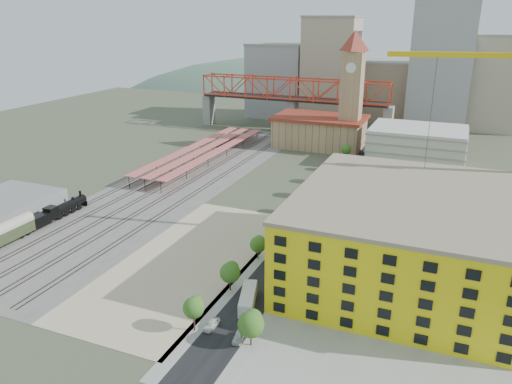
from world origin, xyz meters
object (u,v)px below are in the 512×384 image
at_px(site_trailer_c, 295,239).
at_px(site_trailer_b, 286,251).
at_px(locomotive, 60,210).
at_px(site_trailer_a, 248,299).
at_px(clock_tower, 352,80).
at_px(car_0, 212,325).
at_px(site_trailer_d, 310,221).
at_px(construction_building, 405,235).
at_px(coach, 1,234).

bearing_deg(site_trailer_c, site_trailer_b, -103.74).
height_order(locomotive, site_trailer_a, locomotive).
bearing_deg(clock_tower, site_trailer_b, -85.48).
height_order(site_trailer_c, car_0, site_trailer_c).
relative_size(clock_tower, site_trailer_d, 5.70).
height_order(construction_building, locomotive, construction_building).
xyz_separation_m(construction_building, locomotive, (-92.00, -2.67, -7.35)).
xyz_separation_m(site_trailer_c, car_0, (-3.00, -38.80, -0.71)).
bearing_deg(site_trailer_d, site_trailer_a, -93.25).
height_order(site_trailer_b, car_0, site_trailer_b).
bearing_deg(site_trailer_a, site_trailer_d, 73.44).
height_order(construction_building, site_trailer_a, construction_building).
bearing_deg(locomotive, site_trailer_d, 17.75).
xyz_separation_m(locomotive, site_trailer_d, (66.00, 21.12, -0.81)).
height_order(site_trailer_c, site_trailer_d, site_trailer_c).
distance_m(construction_building, site_trailer_c, 27.78).
relative_size(site_trailer_b, site_trailer_d, 1.06).
height_order(locomotive, site_trailer_c, locomotive).
height_order(coach, car_0, coach).
bearing_deg(coach, car_0, -9.73).
xyz_separation_m(clock_tower, construction_building, (34.00, -99.99, -19.29)).
bearing_deg(car_0, construction_building, 50.17).
xyz_separation_m(clock_tower, locomotive, (-58.00, -102.67, -26.64)).
distance_m(clock_tower, car_0, 136.15).
bearing_deg(site_trailer_c, coach, -170.76).
relative_size(locomotive, coach, 1.20).
xyz_separation_m(coach, site_trailer_b, (66.00, 21.09, -1.74)).
height_order(construction_building, car_0, construction_building).
bearing_deg(site_trailer_c, car_0, -108.16).
bearing_deg(car_0, coach, 171.60).
xyz_separation_m(locomotive, site_trailer_b, (66.00, 1.41, -0.73)).
relative_size(locomotive, site_trailer_b, 2.28).
bearing_deg(car_0, site_trailer_d, 88.01).
bearing_deg(locomotive, construction_building, 1.66).
bearing_deg(site_trailer_a, clock_tower, 77.15).
distance_m(clock_tower, site_trailer_c, 98.54).
distance_m(locomotive, site_trailer_d, 69.30).
bearing_deg(site_trailer_a, site_trailer_c, 73.44).
height_order(clock_tower, locomotive, clock_tower).
bearing_deg(coach, clock_tower, 64.64).
distance_m(site_trailer_b, site_trailer_c, 6.91).
xyz_separation_m(site_trailer_a, site_trailer_c, (0.00, 29.23, 0.05)).
distance_m(coach, car_0, 63.96).
bearing_deg(clock_tower, construction_building, -71.22).
xyz_separation_m(construction_building, car_0, (-29.00, -33.16, -8.69)).
xyz_separation_m(site_trailer_a, site_trailer_d, (0.00, 42.04, -0.13)).
bearing_deg(site_trailer_b, site_trailer_d, 96.30).
distance_m(coach, site_trailer_a, 66.03).
xyz_separation_m(site_trailer_b, site_trailer_c, (0.00, 6.91, 0.10)).
height_order(site_trailer_a, car_0, site_trailer_a).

